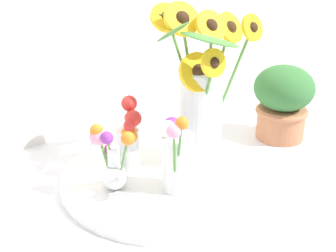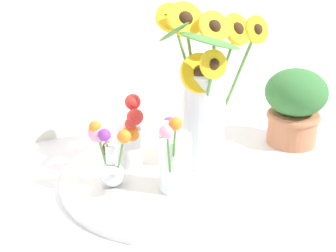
{
  "view_description": "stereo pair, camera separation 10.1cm",
  "coord_description": "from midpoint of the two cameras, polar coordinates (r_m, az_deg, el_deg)",
  "views": [
    {
      "loc": [
        -0.54,
        -0.65,
        0.56
      ],
      "look_at": [
        0.02,
        0.12,
        0.14
      ],
      "focal_mm": 50.0,
      "sensor_mm": 36.0,
      "label": 1
    },
    {
      "loc": [
        -0.45,
        -0.71,
        0.56
      ],
      "look_at": [
        0.02,
        0.12,
        0.14
      ],
      "focal_mm": 50.0,
      "sensor_mm": 36.0,
      "label": 2
    }
  ],
  "objects": [
    {
      "name": "serving_tray",
      "position": [
        1.1,
        2.66,
        -6.39
      ],
      "size": [
        0.5,
        0.5,
        0.02
      ],
      "color": "white",
      "rests_on": "ground_plane"
    },
    {
      "name": "vase_bulb_right",
      "position": [
        1.02,
        -4.44,
        -3.76
      ],
      "size": [
        0.07,
        0.1,
        0.15
      ],
      "color": "white",
      "rests_on": "serving_tray"
    },
    {
      "name": "potted_plant",
      "position": [
        1.3,
        17.41,
        2.46
      ],
      "size": [
        0.16,
        0.16,
        0.21
      ],
      "color": "#B7704C",
      "rests_on": "ground_plane"
    },
    {
      "name": "ground_plane",
      "position": [
        1.01,
        5.43,
        -9.96
      ],
      "size": [
        6.0,
        6.0,
        0.0
      ],
      "primitive_type": "plane",
      "color": "silver"
    },
    {
      "name": "vase_small_back",
      "position": [
        1.1,
        -1.97,
        -1.33
      ],
      "size": [
        0.07,
        0.08,
        0.17
      ],
      "color": "white",
      "rests_on": "serving_tray"
    },
    {
      "name": "vase_small_center",
      "position": [
        1.0,
        3.44,
        -3.83
      ],
      "size": [
        0.09,
        0.11,
        0.2
      ],
      "color": "white",
      "rests_on": "serving_tray"
    },
    {
      "name": "mason_jar_sunflowers",
      "position": [
        1.08,
        6.97,
        3.34
      ],
      "size": [
        0.26,
        0.24,
        0.39
      ],
      "color": "silver",
      "rests_on": "serving_tray"
    }
  ]
}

